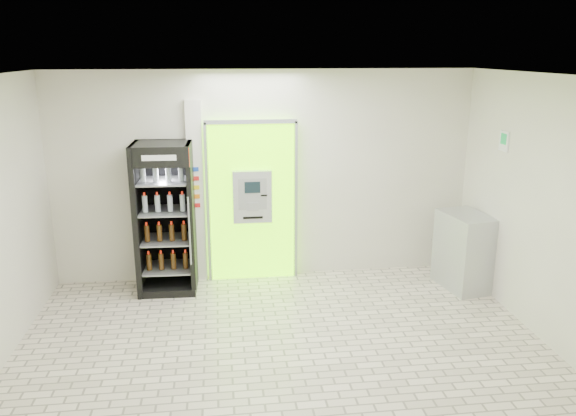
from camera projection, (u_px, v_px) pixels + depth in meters
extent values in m
plane|color=beige|center=(286.00, 361.00, 6.06)|extent=(6.00, 6.00, 0.00)
plane|color=silver|center=(265.00, 176.00, 8.04)|extent=(6.00, 0.00, 6.00)
plane|color=silver|center=(337.00, 360.00, 3.27)|extent=(6.00, 0.00, 6.00)
plane|color=silver|center=(563.00, 219.00, 6.01)|extent=(0.00, 5.00, 5.00)
plane|color=white|center=(286.00, 77.00, 5.25)|extent=(6.00, 6.00, 0.00)
cube|color=#6DED00|center=(252.00, 202.00, 8.05)|extent=(1.20, 0.12, 2.30)
cube|color=gray|center=(251.00, 122.00, 7.67)|extent=(1.28, 0.04, 0.06)
cube|color=gray|center=(208.00, 204.00, 7.91)|extent=(0.04, 0.04, 2.30)
cube|color=gray|center=(296.00, 201.00, 8.06)|extent=(0.04, 0.04, 2.30)
cube|color=black|center=(260.00, 245.00, 8.19)|extent=(0.62, 0.01, 0.67)
cube|color=black|center=(227.00, 145.00, 7.73)|extent=(0.22, 0.01, 0.18)
cube|color=#AFB2B7|center=(252.00, 197.00, 7.92)|extent=(0.55, 0.12, 0.75)
cube|color=black|center=(252.00, 187.00, 7.81)|extent=(0.22, 0.01, 0.16)
cube|color=gray|center=(253.00, 207.00, 7.89)|extent=(0.16, 0.01, 0.12)
cube|color=black|center=(264.00, 195.00, 7.87)|extent=(0.09, 0.01, 0.02)
cube|color=black|center=(253.00, 218.00, 7.93)|extent=(0.28, 0.01, 0.03)
cube|color=silver|center=(197.00, 193.00, 7.94)|extent=(0.22, 0.10, 2.60)
cube|color=#193FB2|center=(195.00, 169.00, 7.79)|extent=(0.09, 0.01, 0.06)
cube|color=red|center=(196.00, 178.00, 7.82)|extent=(0.09, 0.01, 0.06)
cube|color=yellow|center=(196.00, 187.00, 7.86)|extent=(0.09, 0.01, 0.06)
cube|color=orange|center=(197.00, 196.00, 7.89)|extent=(0.09, 0.01, 0.06)
cube|color=red|center=(197.00, 205.00, 7.93)|extent=(0.09, 0.01, 0.06)
cube|color=black|center=(166.00, 218.00, 7.66)|extent=(0.80, 0.73, 2.07)
cube|color=black|center=(167.00, 212.00, 7.97)|extent=(0.78, 0.08, 2.07)
cube|color=red|center=(159.00, 158.00, 7.08)|extent=(0.76, 0.03, 0.25)
cube|color=white|center=(159.00, 158.00, 7.08)|extent=(0.43, 0.02, 0.07)
cube|color=black|center=(170.00, 285.00, 7.93)|extent=(0.80, 0.73, 0.10)
cylinder|color=gray|center=(189.00, 231.00, 7.37)|extent=(0.02, 0.02, 0.93)
cube|color=gray|center=(169.00, 267.00, 7.86)|extent=(0.67, 0.62, 0.02)
cube|color=gray|center=(167.00, 240.00, 7.74)|extent=(0.67, 0.62, 0.02)
cube|color=gray|center=(165.00, 211.00, 7.63)|extent=(0.67, 0.62, 0.02)
cube|color=gray|center=(163.00, 181.00, 7.52)|extent=(0.67, 0.62, 0.02)
cube|color=#AFB2B7|center=(465.00, 251.00, 7.85)|extent=(0.67, 0.89, 1.07)
cube|color=gray|center=(446.00, 248.00, 7.80)|extent=(0.15, 0.77, 0.01)
cube|color=white|center=(504.00, 141.00, 7.18)|extent=(0.02, 0.22, 0.26)
cube|color=#0D9743|center=(504.00, 139.00, 7.17)|extent=(0.00, 0.14, 0.14)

